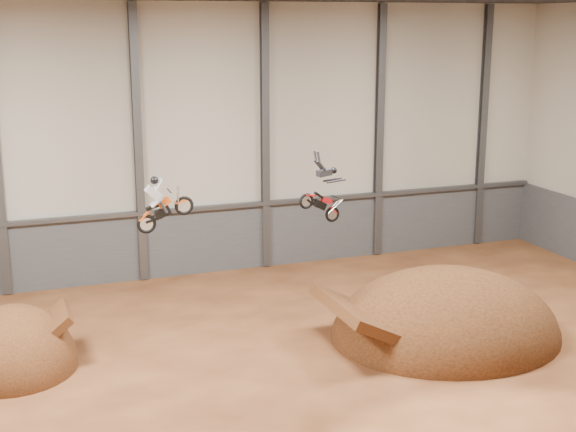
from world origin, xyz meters
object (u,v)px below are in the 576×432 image
Objects in this scene: fmx_rider_a at (168,196)px; fmx_rider_b at (316,187)px; takeoff_ramp at (14,367)px; landing_ramp at (445,336)px.

fmx_rider_b is (5.51, -1.57, 0.28)m from fmx_rider_a.
takeoff_ramp is 8.93m from fmx_rider_a.
landing_ramp is 13.15m from fmx_rider_a.
fmx_rider_b is at bearing -14.31° from fmx_rider_a.
takeoff_ramp is at bearing 174.32° from fmx_rider_a.
fmx_rider_a is (-11.23, 2.22, 6.47)m from landing_ramp.
fmx_rider_a is 5.74m from fmx_rider_b.
landing_ramp is at bearing -9.61° from fmx_rider_a.
fmx_rider_a is at bearing -7.25° from takeoff_ramp.
takeoff_ramp is 17.60m from landing_ramp.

